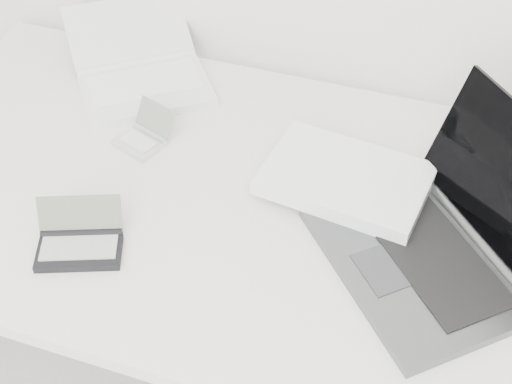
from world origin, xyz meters
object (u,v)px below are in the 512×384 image
(laptop_large, at_px, (401,214))
(netbook_open_white, at_px, (141,72))
(desk, at_px, (278,221))
(palmtop_charcoal, at_px, (80,242))

(laptop_large, relative_size, netbook_open_white, 1.34)
(desk, height_order, laptop_large, laptop_large)
(desk, xyz_separation_m, laptop_large, (0.22, 0.01, 0.09))
(desk, bearing_deg, laptop_large, 2.27)
(laptop_large, xyz_separation_m, netbook_open_white, (-0.63, 0.26, -0.02))
(laptop_large, bearing_deg, palmtop_charcoal, -108.73)
(desk, xyz_separation_m, netbook_open_white, (-0.41, 0.27, 0.07))
(laptop_large, height_order, palmtop_charcoal, laptop_large)
(laptop_large, bearing_deg, netbook_open_white, -154.67)
(netbook_open_white, xyz_separation_m, palmtop_charcoal, (0.11, -0.48, -0.01))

